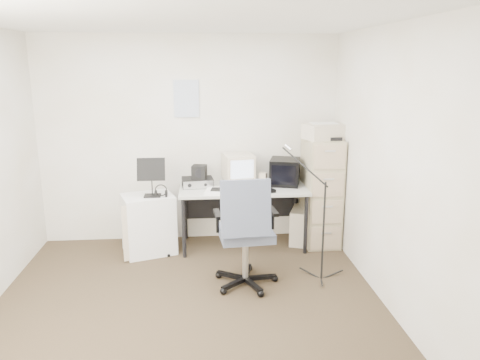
{
  "coord_description": "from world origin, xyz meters",
  "views": [
    {
      "loc": [
        0.14,
        -3.87,
        2.17
      ],
      "look_at": [
        0.55,
        0.95,
        0.95
      ],
      "focal_mm": 35.0,
      "sensor_mm": 36.0,
      "label": 1
    }
  ],
  "objects": [
    {
      "name": "filing_cabinet",
      "position": [
        1.58,
        1.48,
        0.65
      ],
      "size": [
        0.4,
        0.6,
        1.3
      ],
      "primitive_type": "cube",
      "color": "tan",
      "rests_on": "floor"
    },
    {
      "name": "side_cart",
      "position": [
        -0.48,
        1.34,
        0.35
      ],
      "size": [
        0.67,
        0.6,
        0.69
      ],
      "primitive_type": "cube",
      "rotation": [
        0.0,
        0.0,
        0.33
      ],
      "color": "silver",
      "rests_on": "floor"
    },
    {
      "name": "papers",
      "position": [
        0.3,
        1.3,
        0.74
      ],
      "size": [
        0.28,
        0.35,
        0.02
      ],
      "primitive_type": "cube",
      "rotation": [
        0.0,
        0.0,
        -0.17
      ],
      "color": "white",
      "rests_on": "desk"
    },
    {
      "name": "printer",
      "position": [
        1.58,
        1.44,
        1.39
      ],
      "size": [
        0.53,
        0.43,
        0.18
      ],
      "primitive_type": "cube",
      "rotation": [
        0.0,
        0.0,
        0.3
      ],
      "color": "beige",
      "rests_on": "filing_cabinet"
    },
    {
      "name": "ceiling",
      "position": [
        0.0,
        0.0,
        2.5
      ],
      "size": [
        3.6,
        3.6,
        0.01
      ],
      "primitive_type": "cube",
      "color": "white",
      "rests_on": "ground"
    },
    {
      "name": "headphones",
      "position": [
        -0.32,
        1.26,
        0.74
      ],
      "size": [
        0.19,
        0.19,
        0.03
      ],
      "primitive_type": "torus",
      "rotation": [
        0.0,
        0.0,
        -0.33
      ],
      "color": "black",
      "rests_on": "side_cart"
    },
    {
      "name": "desk_speaker",
      "position": [
        0.87,
        1.51,
        0.81
      ],
      "size": [
        0.11,
        0.11,
        0.16
      ],
      "primitive_type": "cube",
      "rotation": [
        0.0,
        0.0,
        -0.36
      ],
      "color": "#C4B49C",
      "rests_on": "desk"
    },
    {
      "name": "music_stand",
      "position": [
        -0.42,
        1.3,
        0.92
      ],
      "size": [
        0.33,
        0.22,
        0.46
      ],
      "primitive_type": "cube",
      "rotation": [
        0.0,
        0.0,
        -0.17
      ],
      "color": "black",
      "rests_on": "side_cart"
    },
    {
      "name": "radio_receiver",
      "position": [
        0.09,
        1.55,
        0.78
      ],
      "size": [
        0.38,
        0.29,
        0.1
      ],
      "primitive_type": "cube",
      "rotation": [
        0.0,
        0.0,
        0.09
      ],
      "color": "black",
      "rests_on": "desk"
    },
    {
      "name": "keyboard",
      "position": [
        0.66,
        1.28,
        0.74
      ],
      "size": [
        0.52,
        0.32,
        0.03
      ],
      "primitive_type": "cube",
      "rotation": [
        0.0,
        0.0,
        -0.31
      ],
      "color": "beige",
      "rests_on": "desk"
    },
    {
      "name": "wall_calendar",
      "position": [
        -0.02,
        1.79,
        1.75
      ],
      "size": [
        0.3,
        0.02,
        0.44
      ],
      "primitive_type": "cube",
      "color": "white",
      "rests_on": "wall_back"
    },
    {
      "name": "office_chair",
      "position": [
        0.56,
        0.42,
        0.57
      ],
      "size": [
        0.71,
        0.71,
        1.14
      ],
      "primitive_type": "cube",
      "rotation": [
        0.0,
        0.0,
        0.09
      ],
      "color": "#555D69",
      "rests_on": "floor"
    },
    {
      "name": "crt_monitor",
      "position": [
        0.58,
        1.58,
        0.92
      ],
      "size": [
        0.39,
        0.41,
        0.38
      ],
      "primitive_type": "cube",
      "rotation": [
        0.0,
        0.0,
        0.16
      ],
      "color": "beige",
      "rests_on": "desk"
    },
    {
      "name": "wall_right",
      "position": [
        1.8,
        0.0,
        1.25
      ],
      "size": [
        0.02,
        3.6,
        2.5
      ],
      "primitive_type": "cube",
      "color": "white",
      "rests_on": "ground"
    },
    {
      "name": "floor",
      "position": [
        0.0,
        0.0,
        -0.01
      ],
      "size": [
        3.6,
        3.6,
        0.01
      ],
      "primitive_type": "cube",
      "color": "#352B1C",
      "rests_on": "ground"
    },
    {
      "name": "pc_tower",
      "position": [
        1.35,
        1.52,
        0.21
      ],
      "size": [
        0.34,
        0.5,
        0.43
      ],
      "primitive_type": "cube",
      "rotation": [
        0.0,
        0.0,
        -0.34
      ],
      "color": "beige",
      "rests_on": "floor"
    },
    {
      "name": "radio_speaker",
      "position": [
        0.12,
        1.51,
        0.91
      ],
      "size": [
        0.19,
        0.18,
        0.16
      ],
      "primitive_type": "cube",
      "rotation": [
        0.0,
        0.0,
        -0.21
      ],
      "color": "black",
      "rests_on": "radio_receiver"
    },
    {
      "name": "mic_stand",
      "position": [
        1.35,
        0.48,
        0.67
      ],
      "size": [
        0.03,
        0.03,
        1.35
      ],
      "primitive_type": "cylinder",
      "rotation": [
        0.0,
        0.0,
        2.32
      ],
      "color": "black",
      "rests_on": "floor"
    },
    {
      "name": "crt_tv",
      "position": [
        1.15,
        1.56,
        0.89
      ],
      "size": [
        0.43,
        0.44,
        0.31
      ],
      "primitive_type": "cube",
      "rotation": [
        0.0,
        0.0,
        -0.26
      ],
      "color": "black",
      "rests_on": "desk"
    },
    {
      "name": "desk",
      "position": [
        0.63,
        1.45,
        0.36
      ],
      "size": [
        1.5,
        0.7,
        0.73
      ],
      "primitive_type": "cube",
      "color": "beige",
      "rests_on": "floor"
    },
    {
      "name": "wall_back",
      "position": [
        0.0,
        1.8,
        1.25
      ],
      "size": [
        3.6,
        0.02,
        2.5
      ],
      "primitive_type": "cube",
      "color": "white",
      "rests_on": "ground"
    },
    {
      "name": "wall_front",
      "position": [
        0.0,
        -1.8,
        1.25
      ],
      "size": [
        3.6,
        0.02,
        2.5
      ],
      "primitive_type": "cube",
      "color": "white",
      "rests_on": "ground"
    },
    {
      "name": "mouse",
      "position": [
        0.93,
        1.24,
        0.75
      ],
      "size": [
        0.11,
        0.14,
        0.04
      ],
      "primitive_type": "cube",
      "rotation": [
        0.0,
        0.0,
        0.41
      ],
      "color": "black",
      "rests_on": "desk"
    }
  ]
}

